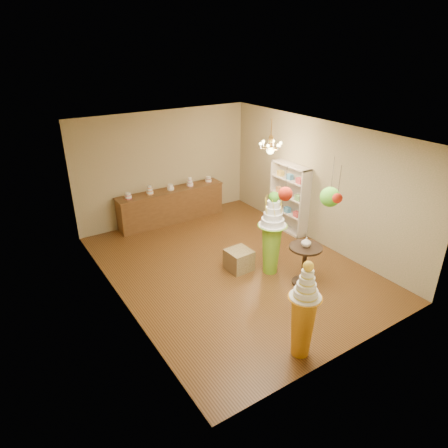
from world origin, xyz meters
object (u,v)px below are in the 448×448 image
pedestal_orange (303,318)px  sideboard (172,205)px  round_table (305,260)px  pedestal_green (272,239)px

pedestal_orange → sideboard: pedestal_orange is taller
pedestal_orange → sideboard: bearing=84.3°
pedestal_orange → round_table: 2.09m
pedestal_orange → round_table: bearing=45.7°
sideboard → round_table: bearing=-78.5°
pedestal_orange → round_table: (1.46, 1.49, -0.14)m
round_table → pedestal_green: bearing=111.5°
pedestal_orange → round_table: pedestal_orange is taller
pedestal_green → round_table: size_ratio=2.16×
pedestal_green → round_table: (0.29, -0.72, -0.25)m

